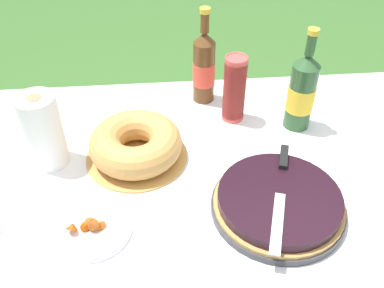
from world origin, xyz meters
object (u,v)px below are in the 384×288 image
at_px(serving_knife, 281,185).
at_px(paper_towel_roll, 43,131).
at_px(cup_stack, 234,89).
at_px(snack_plate_right, 93,228).
at_px(cider_bottle_amber, 204,67).
at_px(berry_tart, 279,203).
at_px(bundt_cake, 136,144).
at_px(cider_bottle_green, 302,92).

height_order(serving_knife, paper_towel_roll, paper_towel_roll).
distance_m(cup_stack, snack_plate_right, 0.62).
distance_m(cider_bottle_amber, snack_plate_right, 0.67).
distance_m(berry_tart, paper_towel_roll, 0.68).
relative_size(bundt_cake, cider_bottle_amber, 0.91).
xyz_separation_m(serving_knife, bundt_cake, (-0.38, 0.21, -0.01)).
xyz_separation_m(serving_knife, cider_bottle_amber, (-0.15, 0.51, 0.06)).
xyz_separation_m(berry_tart, paper_towel_roll, (-0.63, 0.25, 0.08)).
height_order(berry_tart, paper_towel_roll, paper_towel_roll).
relative_size(serving_knife, cider_bottle_green, 1.08).
height_order(bundt_cake, snack_plate_right, bundt_cake).
relative_size(serving_knife, cider_bottle_amber, 1.09).
height_order(berry_tart, serving_knife, serving_knife).
bearing_deg(cider_bottle_green, cup_stack, 164.29).
bearing_deg(cider_bottle_green, bundt_cake, -167.46).
distance_m(cider_bottle_amber, paper_towel_roll, 0.56).
bearing_deg(serving_knife, cider_bottle_amber, -145.94).
xyz_separation_m(cider_bottle_amber, paper_towel_roll, (-0.49, -0.29, -0.01)).
relative_size(berry_tart, bundt_cake, 1.16).
bearing_deg(snack_plate_right, cider_bottle_amber, 58.99).
bearing_deg(berry_tart, snack_plate_right, -176.60).
bearing_deg(bundt_cake, serving_knife, -29.36).
bearing_deg(cider_bottle_amber, paper_towel_roll, -149.47).
bearing_deg(berry_tart, paper_towel_roll, 158.39).
bearing_deg(snack_plate_right, berry_tart, 3.40).
xyz_separation_m(bundt_cake, cider_bottle_green, (0.52, 0.12, 0.08)).
xyz_separation_m(snack_plate_right, paper_towel_roll, (-0.15, 0.28, 0.10)).
bearing_deg(cider_bottle_green, snack_plate_right, -148.33).
bearing_deg(cider_bottle_amber, snack_plate_right, -121.01).
bearing_deg(serving_knife, snack_plate_right, -65.66).
distance_m(berry_tart, cider_bottle_green, 0.40).
distance_m(bundt_cake, cider_bottle_green, 0.54).
bearing_deg(paper_towel_roll, cider_bottle_green, 8.04).
xyz_separation_m(berry_tart, snack_plate_right, (-0.48, -0.03, -0.02)).
bearing_deg(cup_stack, snack_plate_right, -133.79).
height_order(berry_tart, bundt_cake, bundt_cake).
relative_size(bundt_cake, paper_towel_roll, 1.34).
bearing_deg(paper_towel_roll, snack_plate_right, -61.85).
height_order(cup_stack, cider_bottle_green, cider_bottle_green).
height_order(serving_knife, bundt_cake, bundt_cake).
relative_size(cider_bottle_green, paper_towel_roll, 1.49).
height_order(cup_stack, paper_towel_roll, same).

